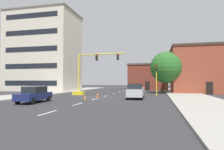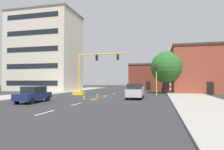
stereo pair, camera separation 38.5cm
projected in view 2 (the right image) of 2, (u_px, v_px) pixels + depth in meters
ground_plane at (101, 97)px, 27.80m from camera, size 160.00×160.00×0.00m
sidewalk_left at (53, 92)px, 38.54m from camera, size 6.00×56.00×0.14m
sidewalk_right at (186, 94)px, 32.59m from camera, size 6.00×56.00×0.14m
lane_stripe_seg_0 at (45, 113)px, 14.21m from camera, size 0.16×2.40×0.01m
lane_stripe_seg_1 at (77, 104)px, 19.55m from camera, size 0.16×2.40×0.01m
lane_stripe_seg_2 at (94, 99)px, 24.89m from camera, size 0.16×2.40×0.01m
lane_stripe_seg_3 at (106, 96)px, 30.23m from camera, size 0.16×2.40×0.01m
lane_stripe_seg_4 at (114, 94)px, 35.56m from camera, size 0.16×2.40×0.01m
lane_stripe_seg_5 at (120, 92)px, 40.90m from camera, size 0.16×2.40×0.01m
lane_stripe_seg_6 at (125, 91)px, 46.24m from camera, size 0.16×2.40×0.01m
building_tall_left at (45, 52)px, 48.14m from camera, size 16.20×10.98×19.05m
building_brick_center at (149, 77)px, 52.16m from camera, size 10.39×7.82×6.83m
building_row_right at (204, 70)px, 37.89m from camera, size 12.22×9.49×9.07m
traffic_signal_gantry at (85, 82)px, 32.32m from camera, size 8.79×1.20×6.83m
traffic_light_pole_right at (156, 73)px, 29.52m from camera, size 0.32×0.47×4.80m
tree_right_mid at (167, 67)px, 36.42m from camera, size 5.99×5.99×7.88m
pickup_truck_silver at (135, 91)px, 25.74m from camera, size 2.11×5.44×1.99m
sedan_navy_near_left at (34, 94)px, 21.00m from camera, size 1.99×4.56×1.74m
traffic_cone_roadside_a at (97, 95)px, 27.14m from camera, size 0.36×0.36×0.63m
traffic_cone_roadside_b at (84, 98)px, 23.68m from camera, size 0.36×0.36×0.60m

